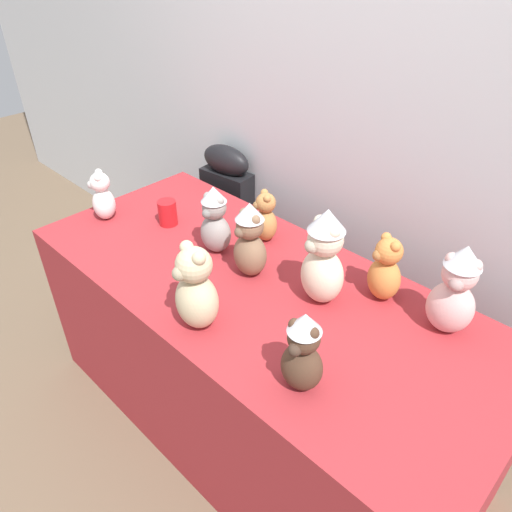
{
  "coord_description": "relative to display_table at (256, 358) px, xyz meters",
  "views": [
    {
      "loc": [
        0.97,
        -0.74,
        1.89
      ],
      "look_at": [
        0.0,
        0.25,
        0.92
      ],
      "focal_mm": 33.72,
      "sensor_mm": 36.0,
      "label": 1
    }
  ],
  "objects": [
    {
      "name": "instrument_case",
      "position": [
        -0.74,
        0.54,
        0.09
      ],
      "size": [
        0.29,
        0.15,
        0.96
      ],
      "rotation": [
        0.0,
        0.0,
        0.12
      ],
      "color": "black",
      "rests_on": "ground_plane"
    },
    {
      "name": "teddy_bear_cocoa",
      "position": [
        0.42,
        -0.25,
        0.53
      ],
      "size": [
        0.14,
        0.12,
        0.27
      ],
      "rotation": [
        0.0,
        0.0,
        0.14
      ],
      "color": "#4C3323",
      "rests_on": "display_table"
    },
    {
      "name": "teddy_bear_sand",
      "position": [
        0.01,
        -0.29,
        0.54
      ],
      "size": [
        0.17,
        0.16,
        0.3
      ],
      "rotation": [
        0.0,
        0.0,
        -0.16
      ],
      "color": "#CCB78E",
      "rests_on": "display_table"
    },
    {
      "name": "teddy_bear_mocha",
      "position": [
        -0.06,
        0.03,
        0.54
      ],
      "size": [
        0.15,
        0.13,
        0.3
      ],
      "rotation": [
        0.0,
        0.0,
        -0.14
      ],
      "color": "#7F6047",
      "rests_on": "display_table"
    },
    {
      "name": "party_cup_red",
      "position": [
        -0.57,
        0.03,
        0.45
      ],
      "size": [
        0.08,
        0.08,
        0.11
      ],
      "primitive_type": "cylinder",
      "color": "red",
      "rests_on": "display_table"
    },
    {
      "name": "teddy_bear_ginger",
      "position": [
        0.37,
        0.25,
        0.51
      ],
      "size": [
        0.16,
        0.15,
        0.25
      ],
      "rotation": [
        0.0,
        0.0,
        -0.49
      ],
      "color": "#D17F3D",
      "rests_on": "display_table"
    },
    {
      "name": "teddy_bear_cream",
      "position": [
        0.22,
        0.09,
        0.57
      ],
      "size": [
        0.2,
        0.18,
        0.36
      ],
      "rotation": [
        0.0,
        0.0,
        -0.32
      ],
      "color": "beige",
      "rests_on": "display_table"
    },
    {
      "name": "teddy_bear_ash",
      "position": [
        -0.26,
        0.04,
        0.54
      ],
      "size": [
        0.14,
        0.12,
        0.28
      ],
      "rotation": [
        0.0,
        0.0,
        0.11
      ],
      "color": "gray",
      "rests_on": "display_table"
    },
    {
      "name": "teddy_bear_snow",
      "position": [
        -0.81,
        -0.13,
        0.5
      ],
      "size": [
        0.15,
        0.14,
        0.22
      ],
      "rotation": [
        0.0,
        0.0,
        -0.59
      ],
      "color": "white",
      "rests_on": "display_table"
    },
    {
      "name": "ground_plane",
      "position": [
        0.0,
        -0.25,
        -0.4
      ],
      "size": [
        10.0,
        10.0,
        0.0
      ],
      "primitive_type": "plane",
      "color": "brown"
    },
    {
      "name": "teddy_bear_caramel",
      "position": [
        -0.18,
        0.24,
        0.5
      ],
      "size": [
        0.15,
        0.14,
        0.22
      ],
      "rotation": [
        0.0,
        0.0,
        -0.6
      ],
      "color": "#B27A42",
      "rests_on": "display_table"
    },
    {
      "name": "teddy_bear_blush",
      "position": [
        0.61,
        0.25,
        0.55
      ],
      "size": [
        0.17,
        0.15,
        0.32
      ],
      "rotation": [
        0.0,
        0.0,
        0.24
      ],
      "color": "beige",
      "rests_on": "display_table"
    },
    {
      "name": "display_table",
      "position": [
        0.0,
        0.0,
        0.0
      ],
      "size": [
        1.88,
        0.82,
        0.8
      ],
      "primitive_type": "cube",
      "color": "maroon",
      "rests_on": "ground_plane"
    },
    {
      "name": "wall_back",
      "position": [
        0.0,
        0.66,
        0.9
      ],
      "size": [
        7.0,
        0.08,
        2.6
      ],
      "primitive_type": "cube",
      "color": "silver",
      "rests_on": "ground_plane"
    }
  ]
}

